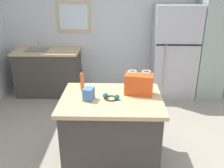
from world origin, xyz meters
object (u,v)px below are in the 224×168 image
refrigerator (174,52)px  ear_defenders (111,97)px  shopping_bag (139,84)px  tall_cabinet (211,46)px  small_box (89,94)px  bottle (82,81)px  kitchen_island (111,130)px

refrigerator → ear_defenders: refrigerator is taller
refrigerator → shopping_bag: bearing=-113.0°
tall_cabinet → shopping_bag: bearing=-127.6°
shopping_bag → small_box: bearing=-163.3°
refrigerator → shopping_bag: 2.14m
small_box → bottle: 0.30m
shopping_bag → ear_defenders: shopping_bag is taller
tall_cabinet → bottle: 2.89m
tall_cabinet → small_box: bearing=-134.4°
refrigerator → tall_cabinet: 0.69m
shopping_bag → kitchen_island: bearing=-160.0°
kitchen_island → bottle: size_ratio=4.30×
small_box → bottle: bottle is taller
kitchen_island → shopping_bag: (0.32, 0.12, 0.56)m
small_box → ear_defenders: 0.26m
refrigerator → small_box: (-1.41, -2.14, 0.06)m
tall_cabinet → kitchen_island: bearing=-131.4°
shopping_bag → ear_defenders: size_ratio=1.81×
tall_cabinet → small_box: size_ratio=14.33×
kitchen_island → ear_defenders: bearing=-92.4°
kitchen_island → shopping_bag: bearing=20.0°
refrigerator → small_box: bearing=-123.4°
bottle → ear_defenders: (0.36, -0.25, -0.10)m
bottle → ear_defenders: bearing=-34.3°
small_box → ear_defenders: bearing=5.1°
refrigerator → small_box: refrigerator is taller
ear_defenders → small_box: bearing=-174.9°
kitchen_island → shopping_bag: shopping_bag is taller
kitchen_island → tall_cabinet: tall_cabinet is taller
kitchen_island → refrigerator: 2.43m
refrigerator → ear_defenders: (-1.16, -2.12, 0.01)m
refrigerator → bottle: bearing=-129.1°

